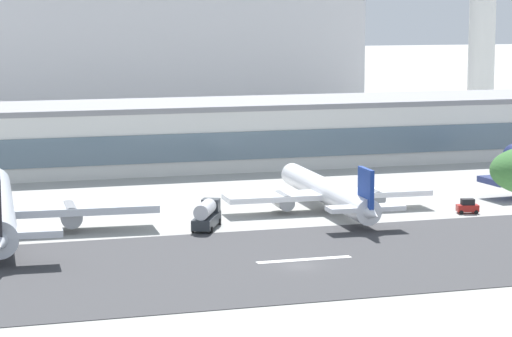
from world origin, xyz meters
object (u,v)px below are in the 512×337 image
Objects in this scene: airliner_navy_tail_gate_1 at (330,193)px; service_baggage_tug_0 at (468,206)px; service_fuel_truck_2 at (206,214)px; control_tower at (482,23)px; distant_hotel_block at (149,47)px; terminal_building at (229,133)px.

airliner_navy_tail_gate_1 is 12.02× the size of service_baggage_tug_0.
service_baggage_tug_0 is at bearing -64.29° from service_fuel_truck_2.
airliner_navy_tail_gate_1 is (-79.83, -102.28, -23.49)m from control_tower.
service_baggage_tug_0 is (-60.72, -109.57, -25.22)m from control_tower.
airliner_navy_tail_gate_1 reaches higher than service_fuel_truck_2.
control_tower is 5.05× the size of service_fuel_truck_2.
service_fuel_truck_2 is (-24.61, -157.17, -17.45)m from distant_hotel_block.
terminal_building is 53.51m from airliner_navy_tail_gate_1.
distant_hotel_block is (-76.18, 47.69, -6.79)m from control_tower.
service_baggage_tug_0 is (19.11, -7.29, -1.73)m from airliner_navy_tail_gate_1.
service_fuel_truck_2 is at bearing -108.48° from terminal_building.
terminal_building reaches higher than service_fuel_truck_2.
service_baggage_tug_0 is 0.40× the size of service_fuel_truck_2.
distant_hotel_block is 150.94m from airliner_navy_tail_gate_1.
service_fuel_truck_2 is (-20.96, -7.20, -0.75)m from airliner_navy_tail_gate_1.
airliner_navy_tail_gate_1 is at bearing -89.25° from terminal_building.
service_fuel_truck_2 is at bearing 111.22° from airliner_navy_tail_gate_1.
control_tower is 90.13m from distant_hotel_block.
terminal_building is 3.44× the size of control_tower.
terminal_building is 3.65× the size of airliner_navy_tail_gate_1.
airliner_navy_tail_gate_1 is 20.53m from service_baggage_tug_0.
control_tower reaches higher than service_fuel_truck_2.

